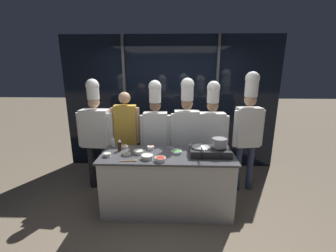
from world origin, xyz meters
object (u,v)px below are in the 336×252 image
object	(u,v)px
prep_bowl_bean_sprouts	(138,152)
chef_head	(96,129)
stock_pot	(220,143)
squeeze_bottle_soy	(119,145)
prep_bowl_onion	(107,155)
prep_bowl_chili_flakes	(160,159)
prep_bowl_scallions	(177,152)
serving_spoon_solid	(132,161)
prep_bowl_shrimp	(151,148)
chef_pastry	(211,130)
prep_bowl_mushrooms	(126,154)
squeeze_bottle_clear	(113,142)
prep_bowl_soy_glaze	(124,147)
chef_apprentice	(248,123)
chef_sous	(156,128)
person_guest	(126,130)
portable_stove	(210,151)
serving_spoon_slotted	(175,149)
frying_pan	(201,146)
prep_bowl_rice	(147,157)

from	to	relation	value
prep_bowl_bean_sprouts	chef_head	distance (m)	1.02
stock_pot	squeeze_bottle_soy	bearing A→B (deg)	176.19
prep_bowl_onion	prep_bowl_chili_flakes	world-z (taller)	prep_bowl_chili_flakes
prep_bowl_scallions	serving_spoon_solid	distance (m)	0.66
prep_bowl_shrimp	prep_bowl_scallions	bearing A→B (deg)	-19.27
chef_head	chef_pastry	xyz separation A→B (m)	(1.93, -0.01, 0.00)
serving_spoon_solid	prep_bowl_mushrooms	bearing A→B (deg)	121.16
squeeze_bottle_clear	prep_bowl_soy_glaze	world-z (taller)	squeeze_bottle_clear
squeeze_bottle_soy	squeeze_bottle_clear	xyz separation A→B (m)	(-0.14, 0.17, -0.01)
prep_bowl_shrimp	chef_apprentice	distance (m)	1.65
prep_bowl_scallions	chef_sous	size ratio (longest dim) A/B	0.08
prep_bowl_scallions	person_guest	xyz separation A→B (m)	(-0.86, 0.62, 0.13)
prep_bowl_scallions	chef_pastry	bearing A→B (deg)	43.91
portable_stove	serving_spoon_solid	xyz separation A→B (m)	(-1.06, -0.26, -0.05)
prep_bowl_scallions	serving_spoon_slotted	size ratio (longest dim) A/B	0.79
squeeze_bottle_clear	chef_head	xyz separation A→B (m)	(-0.37, 0.32, 0.12)
prep_bowl_onion	serving_spoon_slotted	bearing A→B (deg)	18.90
squeeze_bottle_clear	prep_bowl_scallions	world-z (taller)	squeeze_bottle_clear
serving_spoon_solid	chef_pastry	world-z (taller)	chef_pastry
prep_bowl_onion	serving_spoon_solid	xyz separation A→B (m)	(0.37, -0.14, -0.02)
prep_bowl_soy_glaze	serving_spoon_slotted	xyz separation A→B (m)	(0.78, -0.02, -0.02)
frying_pan	chef_pastry	bearing A→B (deg)	68.30
prep_bowl_rice	chef_head	size ratio (longest dim) A/B	0.09
prep_bowl_onion	chef_head	bearing A→B (deg)	118.94
squeeze_bottle_clear	frying_pan	bearing A→B (deg)	-11.65
frying_pan	stock_pot	xyz separation A→B (m)	(0.26, 0.00, 0.05)
person_guest	chef_sous	xyz separation A→B (m)	(0.51, -0.05, 0.06)
squeeze_bottle_clear	prep_bowl_shrimp	world-z (taller)	squeeze_bottle_clear
prep_bowl_rice	squeeze_bottle_soy	bearing A→B (deg)	147.63
chef_sous	chef_pastry	size ratio (longest dim) A/B	1.00
chef_apprentice	person_guest	bearing A→B (deg)	-9.35
squeeze_bottle_clear	serving_spoon_solid	bearing A→B (deg)	-53.40
frying_pan	serving_spoon_solid	distance (m)	0.97
frying_pan	prep_bowl_bean_sprouts	size ratio (longest dim) A/B	3.00
prep_bowl_mushrooms	chef_head	world-z (taller)	chef_head
prep_bowl_bean_sprouts	chef_pastry	size ratio (longest dim) A/B	0.08
squeeze_bottle_clear	prep_bowl_bean_sprouts	xyz separation A→B (m)	(0.44, -0.27, -0.05)
prep_bowl_mushrooms	portable_stove	bearing A→B (deg)	3.63
prep_bowl_scallions	chef_sous	world-z (taller)	chef_sous
prep_bowl_shrimp	prep_bowl_rice	bearing A→B (deg)	-91.18
chef_apprentice	prep_bowl_bean_sprouts	bearing A→B (deg)	11.33
prep_bowl_chili_flakes	chef_head	world-z (taller)	chef_head
prep_bowl_soy_glaze	serving_spoon_solid	world-z (taller)	prep_bowl_soy_glaze
portable_stove	chef_sous	xyz separation A→B (m)	(-0.82, 0.59, 0.16)
prep_bowl_bean_sprouts	chef_pastry	bearing A→B (deg)	27.46
prep_bowl_onion	prep_bowl_mushrooms	world-z (taller)	prep_bowl_onion
chef_pastry	prep_bowl_scallions	bearing A→B (deg)	43.00
prep_bowl_onion	prep_bowl_chili_flakes	xyz separation A→B (m)	(0.75, -0.13, 0.00)
frying_pan	serving_spoon_solid	world-z (taller)	frying_pan
prep_bowl_chili_flakes	chef_apprentice	distance (m)	1.66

